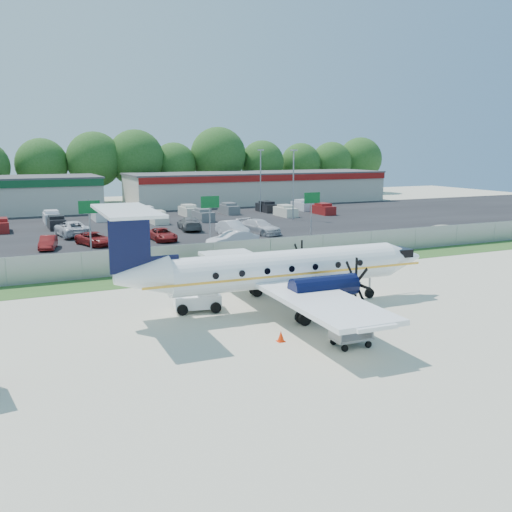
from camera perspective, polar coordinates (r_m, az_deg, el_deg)
name	(u,v)px	position (r m, az deg, el deg)	size (l,w,h in m)	color
ground	(300,313)	(32.69, 4.41, -5.75)	(170.00, 170.00, 0.00)	beige
grass_verge	(223,272)	(43.23, -3.32, -1.64)	(170.00, 4.00, 0.02)	#2D561E
access_road	(194,257)	(49.69, -6.26, -0.05)	(170.00, 8.00, 0.02)	black
parking_lot	(138,227)	(69.69, -11.76, 2.89)	(170.00, 32.00, 0.02)	black
perimeter_fence	(214,255)	(44.87, -4.26, 0.10)	(120.00, 0.06, 1.99)	gray
building_east	(258,187)	(98.65, 0.17, 6.89)	(44.40, 12.40, 5.24)	beige
sign_left	(89,215)	(51.11, -16.31, 3.96)	(1.80, 0.26, 5.00)	gray
sign_mid	(210,209)	(53.79, -4.63, 4.68)	(1.80, 0.26, 5.00)	gray
sign_right	(312,205)	(58.46, 5.59, 5.14)	(1.80, 0.26, 5.00)	gray
light_pole_ne	(293,180)	(74.39, 3.76, 7.61)	(0.90, 0.35, 9.09)	gray
light_pole_se	(261,176)	(83.32, 0.46, 7.97)	(0.90, 0.35, 9.09)	gray
tree_line	(92,203)	(102.93, -16.06, 5.16)	(112.00, 6.00, 14.00)	#1F4C16
aircraft	(279,269)	(32.96, 2.36, -1.28)	(19.99, 19.74, 6.21)	white
pushback_tug	(199,299)	(33.26, -5.72, -4.26)	(2.89, 2.31, 1.43)	white
baggage_cart_near	(351,337)	(27.62, 9.47, -8.02)	(1.87, 1.16, 0.97)	gray
baggage_cart_far	(330,309)	(32.18, 7.41, -5.23)	(1.92, 1.23, 0.98)	gray
cone_port_wing	(281,337)	(27.99, 2.50, -8.05)	(0.37, 0.37, 0.53)	#FF3208
cone_starboard_wing	(214,276)	(40.97, -4.19, -1.99)	(0.38, 0.38, 0.53)	#FF3208
road_car_mid	(233,249)	(53.42, -2.34, 0.75)	(1.75, 5.03, 1.66)	silver
road_car_east	(445,239)	(62.08, 18.40, 1.61)	(2.50, 5.43, 1.51)	beige
parked_car_a	(48,249)	(56.39, -20.04, 0.63)	(1.35, 3.87, 1.28)	maroon
parked_car_b	(95,245)	(57.24, -15.83, 1.02)	(2.15, 4.65, 1.29)	maroon
parked_car_c	(163,241)	(58.66, -9.32, 1.51)	(2.12, 4.60, 1.28)	maroon
parked_car_d	(233,236)	(61.23, -2.36, 2.03)	(1.70, 4.87, 1.60)	silver
parked_car_e	(259,234)	(62.31, 0.31, 2.19)	(2.25, 5.53, 1.61)	silver
parked_car_f	(72,236)	(63.81, -17.91, 1.87)	(2.77, 6.01, 1.67)	silver
parked_car_g	(190,230)	(65.82, -6.66, 2.58)	(2.17, 5.35, 1.55)	#595B5E
far_parking_rows	(129,222)	(74.54, -12.63, 3.34)	(56.00, 10.00, 1.60)	gray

